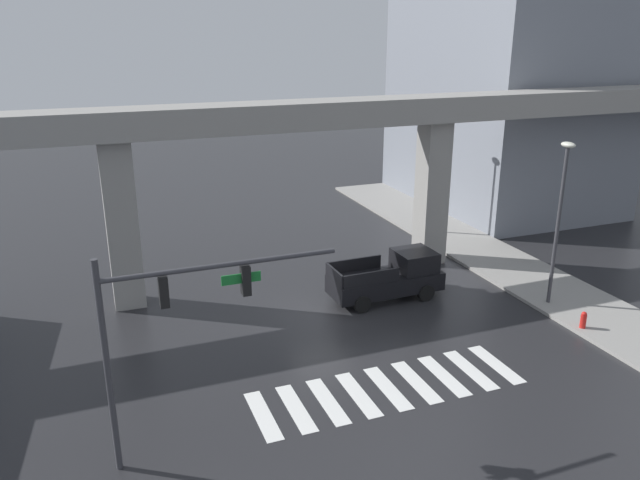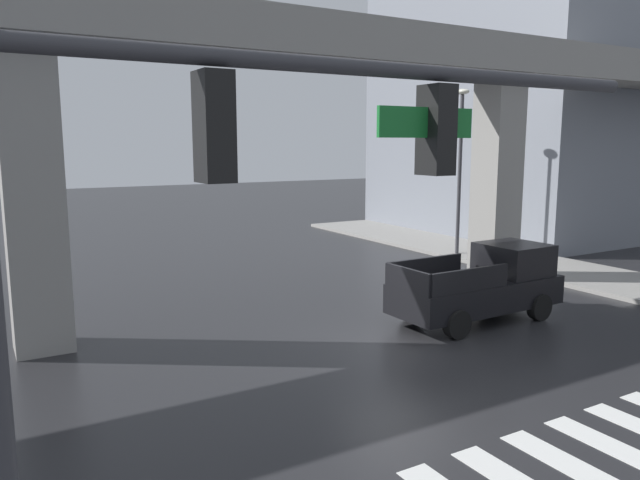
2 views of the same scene
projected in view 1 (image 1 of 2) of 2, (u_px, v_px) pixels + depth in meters
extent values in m
plane|color=#232326|center=(322.00, 315.00, 26.54)|extent=(120.00, 120.00, 0.00)
cube|color=silver|center=(263.00, 416.00, 19.62)|extent=(0.55, 2.80, 0.01)
cube|color=silver|center=(296.00, 408.00, 19.99)|extent=(0.55, 2.80, 0.01)
cube|color=silver|center=(328.00, 401.00, 20.37)|extent=(0.55, 2.80, 0.01)
cube|color=silver|center=(358.00, 395.00, 20.74)|extent=(0.55, 2.80, 0.01)
cube|color=silver|center=(388.00, 388.00, 21.12)|extent=(0.55, 2.80, 0.01)
cube|color=silver|center=(416.00, 382.00, 21.49)|extent=(0.55, 2.80, 0.01)
cube|color=silver|center=(444.00, 376.00, 21.87)|extent=(0.55, 2.80, 0.01)
cube|color=silver|center=(470.00, 370.00, 22.24)|extent=(0.55, 2.80, 0.01)
cube|color=silver|center=(496.00, 364.00, 22.61)|extent=(0.55, 2.80, 0.01)
cube|color=gray|center=(289.00, 116.00, 27.60)|extent=(54.67, 2.15, 1.20)
cube|color=gray|center=(122.00, 225.00, 26.41)|extent=(1.30, 1.30, 7.32)
cube|color=gray|center=(432.00, 193.00, 31.55)|extent=(1.30, 1.30, 7.32)
cube|color=gray|center=(505.00, 265.00, 31.97)|extent=(4.00, 36.00, 0.15)
cube|color=black|center=(385.00, 282.00, 27.91)|extent=(5.14, 2.00, 0.80)
cube|color=black|center=(414.00, 260.00, 28.15)|extent=(1.73, 1.78, 0.90)
cube|color=#3F5160|center=(423.00, 259.00, 28.32)|extent=(0.13, 1.67, 0.77)
cube|color=black|center=(354.00, 265.00, 28.04)|extent=(2.65, 0.15, 0.60)
cube|color=black|center=(372.00, 278.00, 26.51)|extent=(2.65, 0.15, 0.60)
cube|color=black|center=(334.00, 276.00, 26.79)|extent=(0.14, 1.75, 0.60)
cylinder|color=black|center=(406.00, 278.00, 29.39)|extent=(0.77, 0.30, 0.76)
cylinder|color=black|center=(426.00, 293.00, 27.81)|extent=(0.77, 0.30, 0.76)
cylinder|color=black|center=(345.00, 288.00, 28.26)|extent=(0.77, 0.30, 0.76)
cylinder|color=black|center=(362.00, 304.00, 26.68)|extent=(0.77, 0.30, 0.76)
cylinder|color=#38383D|center=(108.00, 370.00, 16.30)|extent=(0.18, 0.18, 6.20)
cylinder|color=#38383D|center=(223.00, 265.00, 16.58)|extent=(6.40, 0.14, 0.14)
cube|color=black|center=(164.00, 292.00, 16.21)|extent=(0.24, 0.32, 0.84)
sphere|color=green|center=(164.00, 301.00, 16.29)|extent=(0.17, 0.17, 0.17)
cube|color=black|center=(246.00, 280.00, 16.95)|extent=(0.24, 0.32, 0.84)
sphere|color=green|center=(246.00, 289.00, 17.04)|extent=(0.17, 0.17, 0.17)
cube|color=#19722D|center=(241.00, 278.00, 16.89)|extent=(1.10, 0.04, 0.28)
cylinder|color=#38383D|center=(557.00, 230.00, 26.33)|extent=(0.16, 0.16, 7.00)
ellipsoid|color=beige|center=(568.00, 145.00, 25.17)|extent=(0.44, 0.70, 0.24)
cylinder|color=#38383D|center=(426.00, 176.00, 35.97)|extent=(0.16, 0.16, 7.00)
ellipsoid|color=beige|center=(430.00, 113.00, 34.80)|extent=(0.44, 0.70, 0.24)
cylinder|color=red|center=(583.00, 323.00, 25.01)|extent=(0.24, 0.24, 0.70)
sphere|color=red|center=(584.00, 314.00, 24.88)|extent=(0.22, 0.22, 0.22)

